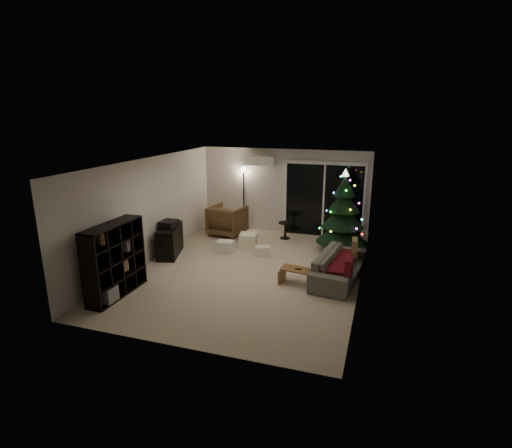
# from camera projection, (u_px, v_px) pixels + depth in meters

# --- Properties ---
(room) EXTENTS (6.50, 7.51, 2.60)m
(room) POSITION_uv_depth(u_px,v_px,m) (284.00, 214.00, 10.15)
(room) COLOR beige
(room) RESTS_ON ground
(bookshelf) EXTENTS (0.59, 1.51, 1.47)m
(bookshelf) POSITION_uv_depth(u_px,v_px,m) (107.00, 259.00, 7.86)
(bookshelf) COLOR black
(bookshelf) RESTS_ON floor
(media_cabinet) EXTENTS (0.78, 1.27, 0.74)m
(media_cabinet) POSITION_uv_depth(u_px,v_px,m) (170.00, 241.00, 10.15)
(media_cabinet) COLOR black
(media_cabinet) RESTS_ON floor
(stereo) EXTENTS (0.38, 0.45, 0.16)m
(stereo) POSITION_uv_depth(u_px,v_px,m) (169.00, 224.00, 10.03)
(stereo) COLOR black
(stereo) RESTS_ON media_cabinet
(armchair) EXTENTS (1.07, 1.09, 0.89)m
(armchair) POSITION_uv_depth(u_px,v_px,m) (227.00, 220.00, 11.76)
(armchair) COLOR brown
(armchair) RESTS_ON floor
(ottoman) EXTENTS (0.52, 0.52, 0.40)m
(ottoman) POSITION_uv_depth(u_px,v_px,m) (248.00, 241.00, 10.68)
(ottoman) COLOR #F8F1C0
(ottoman) RESTS_ON floor
(cardboard_box_a) EXTENTS (0.45, 0.35, 0.31)m
(cardboard_box_a) POSITION_uv_depth(u_px,v_px,m) (225.00, 247.00, 10.37)
(cardboard_box_a) COLOR white
(cardboard_box_a) RESTS_ON floor
(cardboard_box_b) EXTENTS (0.41, 0.35, 0.25)m
(cardboard_box_b) POSITION_uv_depth(u_px,v_px,m) (263.00, 251.00, 10.13)
(cardboard_box_b) COLOR white
(cardboard_box_b) RESTS_ON floor
(side_table) EXTENTS (0.42, 0.42, 0.48)m
(side_table) POSITION_uv_depth(u_px,v_px,m) (285.00, 230.00, 11.47)
(side_table) COLOR black
(side_table) RESTS_ON floor
(floor_lamp) EXTENTS (0.30, 0.30, 1.89)m
(floor_lamp) POSITION_uv_depth(u_px,v_px,m) (244.00, 199.00, 12.24)
(floor_lamp) COLOR black
(floor_lamp) RESTS_ON floor
(sofa) EXTENTS (1.07, 2.15, 0.60)m
(sofa) POSITION_uv_depth(u_px,v_px,m) (339.00, 266.00, 8.66)
(sofa) COLOR #535751
(sofa) RESTS_ON floor
(sofa_throw) EXTENTS (0.65, 1.49, 0.05)m
(sofa_throw) POSITION_uv_depth(u_px,v_px,m) (335.00, 260.00, 8.65)
(sofa_throw) COLOR maroon
(sofa_throw) RESTS_ON sofa
(cushion_a) EXTENTS (0.15, 0.41, 0.40)m
(cushion_a) POSITION_uv_depth(u_px,v_px,m) (354.00, 247.00, 9.11)
(cushion_a) COLOR #A8914E
(cushion_a) RESTS_ON sofa
(cushion_b) EXTENTS (0.15, 0.40, 0.40)m
(cushion_b) POSITION_uv_depth(u_px,v_px,m) (349.00, 268.00, 7.92)
(cushion_b) COLOR maroon
(cushion_b) RESTS_ON sofa
(coffee_table) EXTENTS (1.10, 0.54, 0.33)m
(coffee_table) POSITION_uv_depth(u_px,v_px,m) (305.00, 278.00, 8.40)
(coffee_table) COLOR olive
(coffee_table) RESTS_ON floor
(remote_a) EXTENTS (0.13, 0.04, 0.02)m
(remote_a) POSITION_uv_depth(u_px,v_px,m) (298.00, 269.00, 8.39)
(remote_a) COLOR black
(remote_a) RESTS_ON coffee_table
(remote_b) EXTENTS (0.13, 0.08, 0.02)m
(remote_b) POSITION_uv_depth(u_px,v_px,m) (310.00, 270.00, 8.37)
(remote_b) COLOR slate
(remote_b) RESTS_ON coffee_table
(christmas_tree) EXTENTS (1.38, 1.38, 2.16)m
(christmas_tree) POSITION_uv_depth(u_px,v_px,m) (343.00, 211.00, 10.23)
(christmas_tree) COLOR black
(christmas_tree) RESTS_ON floor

